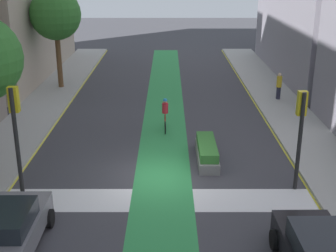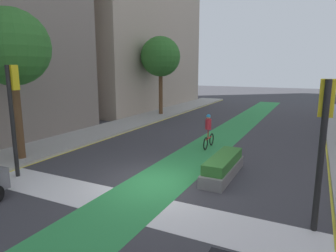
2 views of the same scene
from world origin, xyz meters
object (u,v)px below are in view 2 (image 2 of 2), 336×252
at_px(traffic_signal_near_left, 13,100).
at_px(street_tree_near, 11,48).
at_px(cyclist_in_lane, 208,130).
at_px(street_tree_far, 161,57).
at_px(traffic_signal_near_right, 324,126).
at_px(median_planter, 223,167).

xyz_separation_m(traffic_signal_near_left, street_tree_near, (-1.59, 1.32, 2.05)).
distance_m(cyclist_in_lane, street_tree_far, 12.39).
xyz_separation_m(traffic_signal_near_right, street_tree_far, (-12.80, 15.45, 2.40)).
relative_size(cyclist_in_lane, street_tree_near, 0.28).
bearing_deg(street_tree_near, street_tree_far, 92.06).
height_order(cyclist_in_lane, median_planter, cyclist_in_lane).
height_order(cyclist_in_lane, street_tree_near, street_tree_near).
height_order(traffic_signal_near_left, median_planter, traffic_signal_near_left).
bearing_deg(traffic_signal_near_left, median_planter, 25.51).
bearing_deg(cyclist_in_lane, traffic_signal_near_right, -51.44).
bearing_deg(traffic_signal_near_left, cyclist_in_lane, 53.65).
bearing_deg(traffic_signal_near_right, street_tree_near, 177.53).
height_order(traffic_signal_near_left, cyclist_in_lane, traffic_signal_near_left).
distance_m(traffic_signal_near_left, median_planter, 8.57).
height_order(traffic_signal_near_left, street_tree_near, street_tree_near).
relative_size(cyclist_in_lane, median_planter, 0.56).
relative_size(cyclist_in_lane, street_tree_far, 0.27).
bearing_deg(median_planter, street_tree_near, -166.23).
bearing_deg(traffic_signal_near_left, traffic_signal_near_right, 4.23).
bearing_deg(street_tree_far, cyclist_in_lane, -49.58).
bearing_deg(street_tree_near, traffic_signal_near_left, -39.61).
xyz_separation_m(traffic_signal_near_left, street_tree_far, (-2.13, 16.24, 2.14)).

